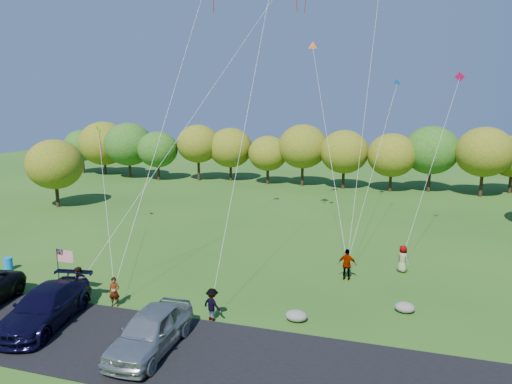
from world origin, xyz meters
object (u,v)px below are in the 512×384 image
(minivan_silver, at_px, (150,330))
(flyer_d, at_px, (347,264))
(minivan_navy, at_px, (45,307))
(trash_barrel, at_px, (8,264))
(flyer_b, at_px, (79,284))
(flyer_e, at_px, (403,259))
(flyer_c, at_px, (212,305))
(flyer_a, at_px, (114,292))

(minivan_silver, distance_m, flyer_d, 12.82)
(minivan_silver, height_order, flyer_d, flyer_d)
(minivan_navy, bearing_deg, flyer_d, 27.39)
(flyer_d, bearing_deg, trash_barrel, 13.98)
(minivan_silver, height_order, flyer_b, flyer_b)
(minivan_silver, xyz_separation_m, flyer_d, (7.21, 10.60, 0.01))
(minivan_navy, bearing_deg, flyer_b, 83.82)
(flyer_d, height_order, trash_barrel, flyer_d)
(flyer_d, height_order, flyer_e, flyer_d)
(flyer_b, height_order, trash_barrel, flyer_b)
(flyer_b, bearing_deg, flyer_e, 56.21)
(trash_barrel, bearing_deg, flyer_d, 12.25)
(flyer_c, bearing_deg, flyer_e, -113.00)
(minivan_navy, relative_size, flyer_d, 3.07)
(flyer_a, xyz_separation_m, flyer_d, (11.23, 7.21, 0.17))
(flyer_a, height_order, flyer_d, flyer_d)
(flyer_b, distance_m, flyer_e, 19.11)
(minivan_silver, relative_size, flyer_e, 2.99)
(minivan_navy, xyz_separation_m, flyer_c, (7.45, 2.71, -0.10))
(minivan_navy, height_order, minivan_silver, minivan_silver)
(minivan_navy, xyz_separation_m, flyer_a, (1.98, 2.71, -0.12))
(minivan_silver, relative_size, flyer_a, 3.29)
(flyer_c, xyz_separation_m, trash_barrel, (-15.05, 2.69, -0.41))
(flyer_c, bearing_deg, flyer_d, -108.32)
(minivan_silver, xyz_separation_m, flyer_c, (1.44, 3.39, -0.13))
(trash_barrel, bearing_deg, flyer_c, -10.12)
(minivan_silver, height_order, flyer_a, minivan_silver)
(minivan_navy, distance_m, flyer_a, 3.36)
(flyer_e, height_order, trash_barrel, flyer_e)
(flyer_a, bearing_deg, flyer_c, -15.71)
(flyer_d, bearing_deg, flyer_e, -142.57)
(minivan_silver, height_order, flyer_c, minivan_silver)
(minivan_silver, height_order, flyer_e, minivan_silver)
(trash_barrel, bearing_deg, flyer_b, -19.84)
(flyer_e, bearing_deg, flyer_d, 80.35)
(minivan_silver, bearing_deg, flyer_b, 150.63)
(minivan_silver, distance_m, trash_barrel, 14.91)
(minivan_navy, bearing_deg, flyer_e, 27.16)
(flyer_a, bearing_deg, flyer_b, 164.29)
(minivan_navy, distance_m, minivan_silver, 6.04)
(flyer_a, height_order, flyer_e, flyer_e)
(minivan_silver, bearing_deg, flyer_a, 139.34)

